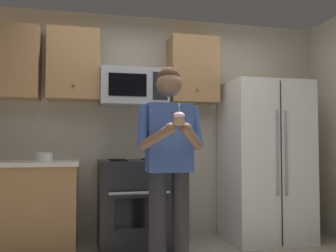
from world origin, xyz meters
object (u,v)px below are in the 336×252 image
at_px(oven_range, 135,204).
at_px(person, 169,156).
at_px(microwave, 134,88).
at_px(refrigerator, 265,161).
at_px(cupcake, 179,119).
at_px(bowl_large_white, 43,157).

xyz_separation_m(oven_range, person, (0.17, -0.90, 0.53)).
relative_size(microwave, person, 0.42).
bearing_deg(refrigerator, microwave, 173.97).
xyz_separation_m(microwave, refrigerator, (1.50, -0.16, -0.82)).
relative_size(refrigerator, person, 1.02).
height_order(refrigerator, cupcake, refrigerator).
distance_m(oven_range, bowl_large_white, 1.07).
distance_m(microwave, bowl_large_white, 1.21).
relative_size(oven_range, refrigerator, 0.52).
height_order(microwave, bowl_large_white, microwave).
distance_m(microwave, cupcake, 1.43).
bearing_deg(cupcake, refrigerator, 41.87).
bearing_deg(oven_range, cupcake, -82.15).
bearing_deg(bowl_large_white, oven_range, -4.07).
relative_size(microwave, bowl_large_white, 3.92).
xyz_separation_m(refrigerator, person, (-1.33, -0.86, 0.10)).
bearing_deg(bowl_large_white, person, -41.14).
height_order(person, cupcake, person).
bearing_deg(microwave, cupcake, -82.84).
bearing_deg(cupcake, oven_range, 97.85).
bearing_deg(person, refrigerator, 32.99).
relative_size(microwave, cupcake, 4.26).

